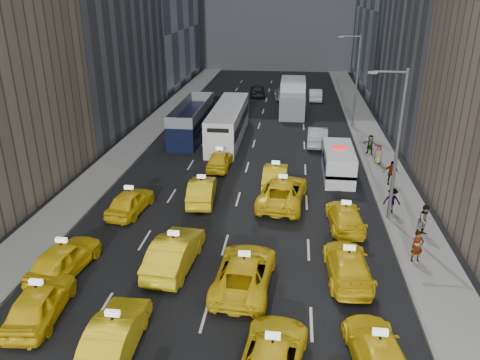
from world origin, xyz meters
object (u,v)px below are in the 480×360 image
at_px(pedestrian_0, 417,246).
at_px(nypd_van, 338,163).
at_px(city_bus, 228,123).
at_px(double_decker, 192,120).
at_px(box_truck, 293,97).

bearing_deg(pedestrian_0, nypd_van, 93.98).
distance_m(city_bus, pedestrian_0, 23.37).
relative_size(double_decker, box_truck, 1.33).
xyz_separation_m(nypd_van, city_bus, (-9.27, 8.32, 0.48)).
relative_size(nypd_van, city_bus, 0.46).
bearing_deg(box_truck, nypd_van, -81.28).
height_order(box_truck, pedestrian_0, box_truck).
distance_m(nypd_van, city_bus, 12.47).
bearing_deg(city_bus, double_decker, 167.57).
distance_m(box_truck, pedestrian_0, 31.10).
bearing_deg(nypd_van, pedestrian_0, -77.24).
distance_m(nypd_van, box_truck, 19.18).
relative_size(double_decker, city_bus, 0.87).
bearing_deg(box_truck, pedestrian_0, -79.81).
bearing_deg(double_decker, box_truck, 47.59).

